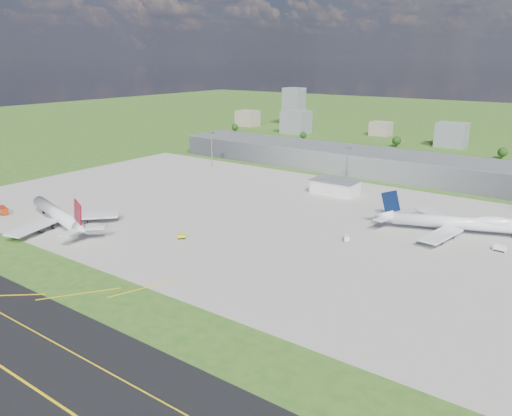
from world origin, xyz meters
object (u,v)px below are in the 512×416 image
Objects in this scene: van_white_far at (500,248)px; van_white_near at (347,238)px; fire_truck at (3,211)px; crash_tender at (40,203)px; airliner_blue_quad at (459,223)px; tug_yellow at (181,237)px; airliner_red_twin at (59,216)px.

van_white_near is at bearing -151.92° from van_white_far.
van_white_near is 1.07× the size of van_white_far.
fire_truck is 1.32× the size of crash_tender.
crash_tender is at bearing 97.92° from fire_truck.
fire_truck reaches higher than van_white_far.
van_white_near is 63.52m from van_white_far.
van_white_far is (221.30, 95.18, -0.56)m from fire_truck.
airliner_blue_quad is 54.12m from van_white_near.
fire_truck reaches higher than van_white_near.
fire_truck is at bearing -92.27° from crash_tender.
tug_yellow is 0.87× the size of van_white_far.
van_white_far is (219.50, 75.04, -0.43)m from crash_tender.
airliner_red_twin is at bearing 149.57° from tug_yellow.
airliner_red_twin is 41.51m from crash_tender.
airliner_red_twin is 189.58m from airliner_blue_quad.
airliner_blue_quad is 24.41m from van_white_far.
crash_tender reaches higher than van_white_near.
crash_tender reaches higher than tug_yellow.
fire_truck is at bearing 88.91° from van_white_near.
fire_truck reaches higher than tug_yellow.
airliner_blue_quad is 10.13× the size of crash_tender.
van_white_near is at bearing -15.90° from tug_yellow.
tug_yellow is at bearing 28.24° from fire_truck.
van_white_near is (122.61, 62.72, -3.81)m from airliner_red_twin.
airliner_red_twin is 41.41m from fire_truck.
tug_yellow is (60.80, 21.30, -4.11)m from airliner_red_twin.
crash_tender reaches higher than van_white_far.
airliner_red_twin reaches higher than tug_yellow.
airliner_red_twin is 10.10× the size of crash_tender.
van_white_far is (57.89, 26.14, -0.00)m from van_white_near.
crash_tender is 100.08m from tug_yellow.
crash_tender is at bearing 134.55° from tug_yellow.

